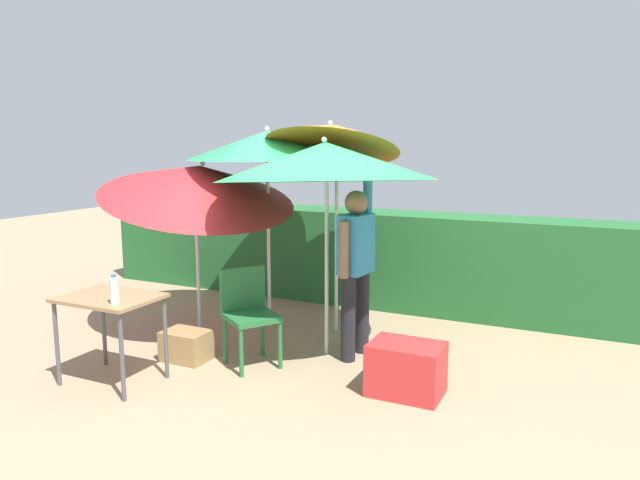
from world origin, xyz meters
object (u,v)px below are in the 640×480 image
at_px(umbrella_navy, 334,137).
at_px(cooler_box, 406,369).
at_px(chair_plastic, 249,310).
at_px(folding_table, 110,307).
at_px(bottle_water, 114,290).
at_px(umbrella_rainbow, 199,182).
at_px(crate_cardboard, 186,346).
at_px(umbrella_yellow, 267,145).
at_px(person_vendor, 356,261).
at_px(umbrella_orange, 325,162).

relative_size(umbrella_navy, cooler_box, 4.14).
distance_m(umbrella_navy, chair_plastic, 2.04).
height_order(folding_table, bottle_water, bottle_water).
relative_size(umbrella_rainbow, crate_cardboard, 5.08).
bearing_deg(crate_cardboard, umbrella_yellow, 82.05).
xyz_separation_m(umbrella_yellow, crate_cardboard, (-0.18, -1.26, -1.87)).
relative_size(umbrella_rainbow, person_vendor, 1.15).
bearing_deg(chair_plastic, bottle_water, -120.61).
bearing_deg(umbrella_orange, umbrella_rainbow, 178.28).
height_order(person_vendor, crate_cardboard, person_vendor).
height_order(umbrella_rainbow, umbrella_navy, umbrella_navy).
height_order(umbrella_yellow, chair_plastic, umbrella_yellow).
height_order(cooler_box, bottle_water, bottle_water).
distance_m(umbrella_navy, crate_cardboard, 2.58).
relative_size(umbrella_navy, person_vendor, 1.30).
xyz_separation_m(umbrella_yellow, folding_table, (-0.42, -1.94, -1.34)).
relative_size(umbrella_yellow, folding_table, 2.76).
bearing_deg(cooler_box, umbrella_rainbow, 166.14).
bearing_deg(cooler_box, person_vendor, 138.36).
bearing_deg(crate_cardboard, person_vendor, 29.24).
height_order(umbrella_yellow, folding_table, umbrella_yellow).
xyz_separation_m(umbrella_orange, folding_table, (-1.36, -1.40, -1.20)).
height_order(crate_cardboard, folding_table, folding_table).
distance_m(crate_cardboard, folding_table, 0.89).
relative_size(umbrella_yellow, person_vendor, 1.17).
height_order(umbrella_yellow, bottle_water, umbrella_yellow).
xyz_separation_m(crate_cardboard, bottle_water, (-0.02, -0.84, 0.73)).
height_order(person_vendor, cooler_box, person_vendor).
relative_size(umbrella_orange, person_vendor, 1.14).
bearing_deg(umbrella_rainbow, crate_cardboard, -64.49).
relative_size(umbrella_navy, bottle_water, 10.16).
height_order(umbrella_navy, folding_table, umbrella_navy).
relative_size(umbrella_navy, chair_plastic, 2.74).
relative_size(person_vendor, bottle_water, 7.83).
distance_m(person_vendor, crate_cardboard, 1.79).
bearing_deg(person_vendor, umbrella_rainbow, -179.52).
xyz_separation_m(umbrella_navy, person_vendor, (0.52, -0.64, -1.16)).
relative_size(umbrella_rainbow, umbrella_navy, 0.89).
xyz_separation_m(umbrella_orange, chair_plastic, (-0.53, -0.54, -1.35)).
distance_m(umbrella_orange, umbrella_yellow, 1.09).
distance_m(umbrella_yellow, umbrella_navy, 0.73).
xyz_separation_m(cooler_box, crate_cardboard, (-2.11, -0.16, -0.07)).
distance_m(cooler_box, folding_table, 2.53).
bearing_deg(folding_table, umbrella_navy, 61.88).
distance_m(umbrella_navy, cooler_box, 2.58).
bearing_deg(crate_cardboard, cooler_box, 4.34).
height_order(umbrella_orange, bottle_water, umbrella_orange).
bearing_deg(umbrella_yellow, bottle_water, -95.37).
distance_m(chair_plastic, folding_table, 1.21).
relative_size(umbrella_yellow, umbrella_navy, 0.91).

